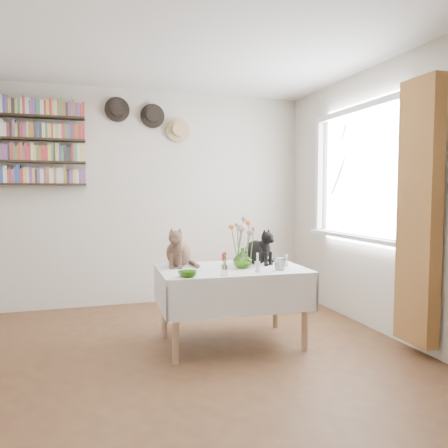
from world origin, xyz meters
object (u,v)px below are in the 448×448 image
object	(u,v)px
tabby_cat	(179,246)
dining_table	(232,287)
flower_vase	(243,258)
bookshelf_unit	(36,143)
black_cat	(256,246)

from	to	relation	value
tabby_cat	dining_table	bearing A→B (deg)	-5.67
tabby_cat	flower_vase	xyz separation A→B (m)	(0.50, -0.28, -0.09)
dining_table	tabby_cat	size ratio (longest dim) A/B	3.57
bookshelf_unit	flower_vase	bearing A→B (deg)	-42.89
tabby_cat	flower_vase	size ratio (longest dim) A/B	2.06
black_cat	flower_vase	xyz separation A→B (m)	(-0.20, -0.18, -0.08)
dining_table	black_cat	xyz separation A→B (m)	(0.28, 0.13, 0.33)
dining_table	black_cat	bearing A→B (deg)	24.91
black_cat	flower_vase	distance (m)	0.28
bookshelf_unit	tabby_cat	bearing A→B (deg)	-47.03
tabby_cat	bookshelf_unit	bearing A→B (deg)	156.17
tabby_cat	bookshelf_unit	world-z (taller)	bookshelf_unit
black_cat	bookshelf_unit	bearing A→B (deg)	110.69
dining_table	bookshelf_unit	world-z (taller)	bookshelf_unit
flower_vase	black_cat	bearing A→B (deg)	42.22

